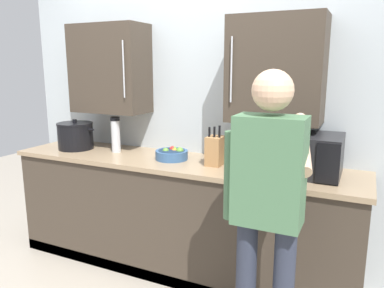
{
  "coord_description": "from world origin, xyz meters",
  "views": [
    {
      "loc": [
        1.29,
        -1.77,
        1.61
      ],
      "look_at": [
        0.15,
        0.65,
        1.05
      ],
      "focal_mm": 34.94,
      "sensor_mm": 36.0,
      "label": 1
    }
  ],
  "objects_px": {
    "microwave_oven": "(299,154)",
    "person_figure": "(268,199)",
    "knife_block": "(215,150)",
    "stock_pot": "(76,136)",
    "thermos_flask": "(116,134)",
    "fruit_bowl": "(172,154)"
  },
  "relations": [
    {
      "from": "thermos_flask",
      "to": "stock_pot",
      "type": "xyz_separation_m",
      "value": [
        -0.39,
        -0.05,
        -0.03
      ]
    },
    {
      "from": "thermos_flask",
      "to": "stock_pot",
      "type": "height_order",
      "value": "thermos_flask"
    },
    {
      "from": "stock_pot",
      "to": "person_figure",
      "type": "height_order",
      "value": "person_figure"
    },
    {
      "from": "knife_block",
      "to": "stock_pot",
      "type": "distance_m",
      "value": 1.3
    },
    {
      "from": "thermos_flask",
      "to": "fruit_bowl",
      "type": "relative_size",
      "value": 1.18
    },
    {
      "from": "fruit_bowl",
      "to": "knife_block",
      "type": "relative_size",
      "value": 0.85
    },
    {
      "from": "fruit_bowl",
      "to": "person_figure",
      "type": "height_order",
      "value": "person_figure"
    },
    {
      "from": "fruit_bowl",
      "to": "knife_block",
      "type": "bearing_deg",
      "value": -2.07
    },
    {
      "from": "thermos_flask",
      "to": "fruit_bowl",
      "type": "bearing_deg",
      "value": -2.29
    },
    {
      "from": "knife_block",
      "to": "person_figure",
      "type": "distance_m",
      "value": 0.89
    },
    {
      "from": "thermos_flask",
      "to": "person_figure",
      "type": "height_order",
      "value": "person_figure"
    },
    {
      "from": "microwave_oven",
      "to": "knife_block",
      "type": "distance_m",
      "value": 0.59
    },
    {
      "from": "microwave_oven",
      "to": "person_figure",
      "type": "height_order",
      "value": "person_figure"
    },
    {
      "from": "microwave_oven",
      "to": "fruit_bowl",
      "type": "distance_m",
      "value": 0.96
    },
    {
      "from": "knife_block",
      "to": "person_figure",
      "type": "relative_size",
      "value": 0.19
    },
    {
      "from": "thermos_flask",
      "to": "person_figure",
      "type": "bearing_deg",
      "value": -26.22
    },
    {
      "from": "stock_pot",
      "to": "microwave_oven",
      "type": "bearing_deg",
      "value": 1.36
    },
    {
      "from": "fruit_bowl",
      "to": "person_figure",
      "type": "bearing_deg",
      "value": -37.15
    },
    {
      "from": "thermos_flask",
      "to": "knife_block",
      "type": "bearing_deg",
      "value": -2.2
    },
    {
      "from": "knife_block",
      "to": "fruit_bowl",
      "type": "bearing_deg",
      "value": 177.93
    },
    {
      "from": "microwave_oven",
      "to": "fruit_bowl",
      "type": "height_order",
      "value": "microwave_oven"
    },
    {
      "from": "microwave_oven",
      "to": "knife_block",
      "type": "xyz_separation_m",
      "value": [
        -0.59,
        -0.03,
        -0.03
      ]
    }
  ]
}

